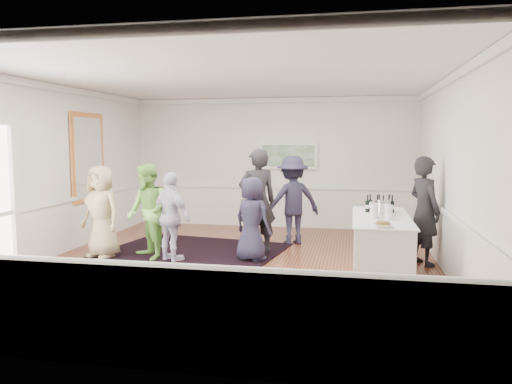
% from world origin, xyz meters
% --- Properties ---
extents(floor, '(8.00, 8.00, 0.00)m').
position_xyz_m(floor, '(0.00, 0.00, 0.00)').
color(floor, brown).
rests_on(floor, ground).
extents(ceiling, '(7.00, 8.00, 0.02)m').
position_xyz_m(ceiling, '(0.00, 0.00, 3.20)').
color(ceiling, white).
rests_on(ceiling, wall_back).
extents(wall_left, '(0.02, 8.00, 3.20)m').
position_xyz_m(wall_left, '(-3.50, 0.00, 1.60)').
color(wall_left, white).
rests_on(wall_left, floor).
extents(wall_right, '(0.02, 8.00, 3.20)m').
position_xyz_m(wall_right, '(3.50, 0.00, 1.60)').
color(wall_right, white).
rests_on(wall_right, floor).
extents(wall_back, '(7.00, 0.02, 3.20)m').
position_xyz_m(wall_back, '(0.00, 4.00, 1.60)').
color(wall_back, white).
rests_on(wall_back, floor).
extents(wall_front, '(7.00, 0.02, 3.20)m').
position_xyz_m(wall_front, '(0.00, -4.00, 1.60)').
color(wall_front, white).
rests_on(wall_front, floor).
extents(wainscoting, '(7.00, 8.00, 1.00)m').
position_xyz_m(wainscoting, '(0.00, 0.00, 0.50)').
color(wainscoting, white).
rests_on(wainscoting, floor).
extents(mirror, '(0.05, 1.25, 1.85)m').
position_xyz_m(mirror, '(-3.45, 1.30, 1.80)').
color(mirror, '#F29347').
rests_on(mirror, wall_left).
extents(landscape_painting, '(1.44, 0.06, 0.66)m').
position_xyz_m(landscape_painting, '(0.40, 3.95, 1.78)').
color(landscape_painting, white).
rests_on(landscape_painting, wall_back).
extents(area_rug, '(3.91, 4.77, 0.02)m').
position_xyz_m(area_rug, '(-1.18, 0.05, 0.01)').
color(area_rug, black).
rests_on(area_rug, floor).
extents(serving_table, '(0.89, 2.35, 0.95)m').
position_xyz_m(serving_table, '(2.43, -0.15, 0.48)').
color(serving_table, white).
rests_on(serving_table, floor).
extents(bartender, '(0.74, 0.82, 1.89)m').
position_xyz_m(bartender, '(3.20, 0.71, 0.94)').
color(bartender, black).
rests_on(bartender, floor).
extents(guest_tan, '(0.96, 0.78, 1.70)m').
position_xyz_m(guest_tan, '(-2.56, 0.13, 0.85)').
color(guest_tan, tan).
rests_on(guest_tan, floor).
extents(guest_green, '(1.07, 1.07, 1.75)m').
position_xyz_m(guest_green, '(-1.67, 0.17, 0.87)').
color(guest_green, '#76BC4B').
rests_on(guest_green, floor).
extents(guest_lilac, '(1.01, 0.80, 1.60)m').
position_xyz_m(guest_lilac, '(-1.19, 0.09, 0.80)').
color(guest_lilac, silver).
rests_on(guest_lilac, floor).
extents(guest_dark_a, '(1.37, 1.16, 1.84)m').
position_xyz_m(guest_dark_a, '(0.75, 2.01, 0.92)').
color(guest_dark_a, '#232137').
rests_on(guest_dark_a, floor).
extents(guest_dark_b, '(0.87, 0.76, 2.01)m').
position_xyz_m(guest_dark_b, '(0.20, 1.01, 1.00)').
color(guest_dark_b, black).
rests_on(guest_dark_b, floor).
extents(guest_navy, '(0.88, 0.77, 1.52)m').
position_xyz_m(guest_navy, '(0.22, 0.41, 0.76)').
color(guest_navy, '#232137').
rests_on(guest_navy, floor).
extents(wine_bottles, '(0.48, 0.22, 0.31)m').
position_xyz_m(wine_bottles, '(2.43, 0.37, 1.11)').
color(wine_bottles, black).
rests_on(wine_bottles, serving_table).
extents(juice_pitchers, '(0.34, 0.29, 0.24)m').
position_xyz_m(juice_pitchers, '(2.38, -0.35, 1.07)').
color(juice_pitchers, '#6DAD3D').
rests_on(juice_pitchers, serving_table).
extents(ice_bucket, '(0.26, 0.26, 0.25)m').
position_xyz_m(ice_bucket, '(2.47, 0.02, 1.07)').
color(ice_bucket, silver).
rests_on(ice_bucket, serving_table).
extents(nut_bowl, '(0.26, 0.26, 0.08)m').
position_xyz_m(nut_bowl, '(2.40, -1.14, 0.99)').
color(nut_bowl, white).
rests_on(nut_bowl, serving_table).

